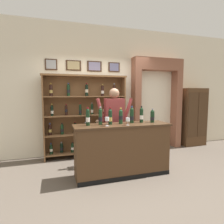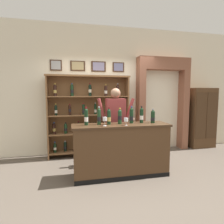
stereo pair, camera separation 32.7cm
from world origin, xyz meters
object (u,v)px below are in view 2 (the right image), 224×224
(tasting_counter, at_px, (121,150))
(tasting_bottle_chianti, at_px, (120,116))
(shopkeeper, at_px, (116,117))
(tasting_bottle_riserva, at_px, (131,116))
(wine_shelf, at_px, (89,115))
(side_cabinet, at_px, (202,118))
(wine_glass_center, at_px, (105,120))
(tasting_bottle_super_tuscan, at_px, (109,117))
(tasting_bottle_rosso, at_px, (99,116))
(wine_glass_spare, at_px, (126,120))
(tasting_bottle_bianco, at_px, (86,117))
(tasting_bottle_brunello, at_px, (142,115))
(tasting_bottle_prosecco, at_px, (153,116))

(tasting_counter, bearing_deg, tasting_bottle_chianti, 103.70)
(shopkeeper, height_order, tasting_bottle_riserva, shopkeeper)
(shopkeeper, bearing_deg, wine_shelf, 125.99)
(side_cabinet, relative_size, wine_glass_center, 10.64)
(tasting_bottle_super_tuscan, height_order, tasting_bottle_chianti, tasting_bottle_super_tuscan)
(tasting_bottle_rosso, relative_size, wine_glass_spare, 2.46)
(wine_shelf, height_order, tasting_bottle_super_tuscan, wine_shelf)
(wine_shelf, xyz_separation_m, tasting_counter, (0.48, -1.32, -0.54))
(tasting_bottle_super_tuscan, distance_m, wine_glass_spare, 0.34)
(tasting_counter, distance_m, wine_glass_spare, 0.61)
(tasting_bottle_bianco, bearing_deg, tasting_bottle_chianti, 0.92)
(wine_shelf, relative_size, tasting_bottle_bianco, 6.08)
(shopkeeper, distance_m, tasting_bottle_brunello, 0.66)
(tasting_bottle_super_tuscan, height_order, tasting_bottle_riserva, tasting_bottle_riserva)
(wine_glass_center, xyz_separation_m, wine_glass_spare, (0.38, -0.03, -0.02))
(tasting_bottle_rosso, bearing_deg, side_cabinet, 22.06)
(tasting_bottle_super_tuscan, xyz_separation_m, wine_glass_center, (-0.11, -0.15, -0.03))
(shopkeeper, distance_m, tasting_bottle_super_tuscan, 0.63)
(tasting_bottle_super_tuscan, bearing_deg, tasting_counter, -11.36)
(tasting_bottle_riserva, distance_m, tasting_bottle_brunello, 0.21)
(tasting_bottle_brunello, height_order, wine_glass_spare, tasting_bottle_brunello)
(tasting_bottle_bianco, height_order, tasting_bottle_chianti, tasting_bottle_bianco)
(wine_shelf, distance_m, shopkeeper, 0.88)
(tasting_bottle_brunello, bearing_deg, tasting_bottle_super_tuscan, -176.18)
(wine_shelf, distance_m, wine_glass_center, 1.44)
(tasting_bottle_prosecco, bearing_deg, tasting_counter, -177.35)
(tasting_bottle_bianco, bearing_deg, shopkeeper, 39.73)
(tasting_bottle_rosso, height_order, tasting_bottle_chianti, tasting_bottle_rosso)
(wine_shelf, height_order, tasting_bottle_riserva, wine_shelf)
(side_cabinet, xyz_separation_m, wine_glass_center, (-3.12, -1.46, 0.24))
(tasting_counter, xyz_separation_m, wine_glass_center, (-0.33, -0.11, 0.61))
(tasting_bottle_bianco, height_order, tasting_bottle_brunello, tasting_bottle_bianco)
(side_cabinet, relative_size, tasting_bottle_brunello, 5.19)
(tasting_bottle_prosecco, relative_size, wine_glass_spare, 2.04)
(shopkeeper, bearing_deg, tasting_bottle_rosso, -128.98)
(tasting_bottle_super_tuscan, relative_size, wine_glass_spare, 2.35)
(wine_shelf, distance_m, tasting_bottle_chianti, 1.35)
(tasting_bottle_prosecco, bearing_deg, wine_glass_spare, -163.99)
(wine_shelf, distance_m, tasting_bottle_prosecco, 1.71)
(tasting_counter, distance_m, tasting_bottle_bianco, 0.91)
(tasting_bottle_super_tuscan, bearing_deg, tasting_bottle_chianti, 2.04)
(shopkeeper, bearing_deg, tasting_bottle_prosecco, -43.49)
(tasting_bottle_chianti, xyz_separation_m, tasting_bottle_riserva, (0.24, 0.03, 0.01))
(tasting_bottle_brunello, xyz_separation_m, tasting_bottle_prosecco, (0.21, -0.06, -0.02))
(tasting_counter, distance_m, tasting_bottle_rosso, 0.77)
(wine_glass_spare, bearing_deg, shopkeeper, 91.07)
(tasting_bottle_bianco, xyz_separation_m, wine_glass_spare, (0.70, -0.18, -0.06))
(shopkeeper, xyz_separation_m, wine_glass_center, (-0.37, -0.72, 0.06))
(wine_shelf, xyz_separation_m, tasting_bottle_rosso, (0.07, -1.26, 0.11))
(tasting_bottle_bianco, xyz_separation_m, wine_glass_center, (0.31, -0.15, -0.04))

